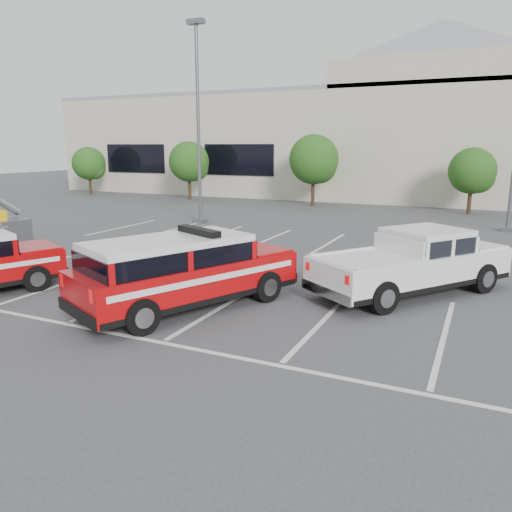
{
  "coord_description": "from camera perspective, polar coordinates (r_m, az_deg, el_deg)",
  "views": [
    {
      "loc": [
        5.99,
        -10.99,
        4.08
      ],
      "look_at": [
        0.23,
        1.41,
        1.05
      ],
      "focal_mm": 35.0,
      "sensor_mm": 36.0,
      "label": 1
    }
  ],
  "objects": [
    {
      "name": "stall_markings",
      "position": [
        17.1,
        3.67,
        -1.31
      ],
      "size": [
        23.0,
        15.0,
        0.01
      ],
      "primitive_type": "cube",
      "color": "silver",
      "rests_on": "ground"
    },
    {
      "name": "white_pickup",
      "position": [
        14.63,
        17.46,
        -1.37
      ],
      "size": [
        5.1,
        5.95,
        1.81
      ],
      "rotation": [
        0.0,
        0.0,
        -0.63
      ],
      "color": "silver",
      "rests_on": "ground"
    },
    {
      "name": "tree_left",
      "position": [
        39.12,
        -7.52,
        10.48
      ],
      "size": [
        3.07,
        3.07,
        4.42
      ],
      "color": "#3F2B19",
      "rests_on": "ground"
    },
    {
      "name": "tree_far_left",
      "position": [
        45.26,
        -18.43,
        9.88
      ],
      "size": [
        2.77,
        2.77,
        3.99
      ],
      "color": "#3F2B19",
      "rests_on": "ground"
    },
    {
      "name": "tree_mid_left",
      "position": [
        34.8,
        6.78,
        10.7
      ],
      "size": [
        3.37,
        3.37,
        4.85
      ],
      "color": "#3F2B19",
      "rests_on": "ground"
    },
    {
      "name": "tree_mid_right",
      "position": [
        33.09,
        23.62,
        8.74
      ],
      "size": [
        2.77,
        2.77,
        3.99
      ],
      "color": "#3F2B19",
      "rests_on": "ground"
    },
    {
      "name": "convention_building",
      "position": [
        43.25,
        17.65,
        12.78
      ],
      "size": [
        60.0,
        16.99,
        13.2
      ],
      "color": "beige",
      "rests_on": "ground"
    },
    {
      "name": "light_pole_left",
      "position": [
        26.94,
        -6.62,
        14.77
      ],
      "size": [
        0.9,
        0.6,
        10.24
      ],
      "color": "#59595E",
      "rests_on": "ground"
    },
    {
      "name": "fire_chief_suv",
      "position": [
        12.81,
        -8.23,
        -2.34
      ],
      "size": [
        4.3,
        6.11,
        2.03
      ],
      "rotation": [
        0.0,
        0.0,
        -0.43
      ],
      "color": "#A3070A",
      "rests_on": "ground"
    },
    {
      "name": "ground",
      "position": [
        13.17,
        -3.51,
        -5.58
      ],
      "size": [
        120.0,
        120.0,
        0.0
      ],
      "primitive_type": "plane",
      "color": "#3B3B3E",
      "rests_on": "ground"
    }
  ]
}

